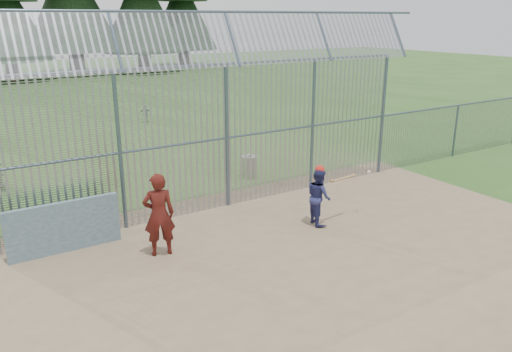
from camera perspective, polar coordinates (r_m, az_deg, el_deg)
ground at (r=11.71m, az=5.28°, el=-8.61°), size 120.00×120.00×0.00m
dirt_infield at (r=11.36m, az=6.83°, el=-9.49°), size 14.00×10.00×0.02m
dugout_wall at (r=12.21m, az=-21.07°, el=-5.47°), size 2.50×0.12×1.20m
batter at (r=12.96m, az=7.19°, el=-2.34°), size 0.72×0.83×1.49m
onlooker at (r=11.34m, az=-11.03°, el=-4.35°), size 0.80×0.63×1.92m
bg_kid_seated at (r=26.32m, az=-12.51°, el=7.00°), size 0.59×0.40×0.94m
batting_gear at (r=12.86m, az=8.14°, el=0.47°), size 1.69×0.37×0.47m
trash_can at (r=16.77m, az=-0.74°, el=1.09°), size 0.56×0.56×0.82m
backstop_fence at (r=14.61m, az=3.03°, el=6.57°), size 20.09×0.81×5.30m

